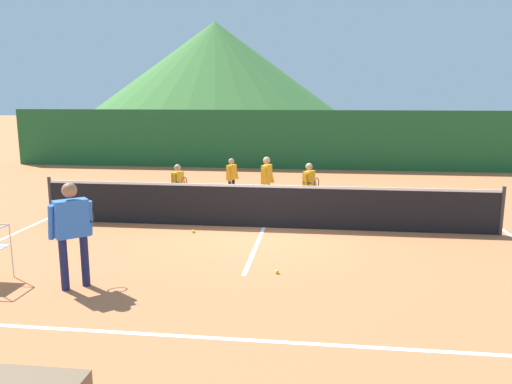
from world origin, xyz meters
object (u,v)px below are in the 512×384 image
at_px(tennis_net, 264,206).
at_px(instructor, 72,225).
at_px(student_3, 309,184).
at_px(tennis_ball_3, 193,231).
at_px(student_2, 267,178).
at_px(student_1, 232,175).
at_px(tennis_ball_0, 277,272).
at_px(student_0, 178,183).

height_order(tennis_net, instructor, instructor).
bearing_deg(student_3, tennis_ball_3, -140.04).
bearing_deg(student_2, tennis_ball_3, -117.92).
bearing_deg(student_1, tennis_ball_3, -93.82).
xyz_separation_m(instructor, tennis_ball_3, (1.03, 3.28, -0.95)).
xyz_separation_m(tennis_net, tennis_ball_0, (0.54, -2.92, -0.47)).
distance_m(instructor, student_2, 6.27).
bearing_deg(student_1, student_2, -42.61).
distance_m(instructor, student_1, 6.94).
bearing_deg(student_0, student_3, 2.39).
bearing_deg(tennis_ball_3, student_0, 114.10).
distance_m(student_0, student_1, 1.96).
bearing_deg(instructor, tennis_ball_0, 18.01).
bearing_deg(tennis_ball_3, tennis_ball_0, -48.86).
height_order(tennis_ball_0, tennis_ball_3, same).
height_order(instructor, student_3, instructor).
bearing_deg(student_1, instructor, -100.50).
height_order(student_1, student_2, student_2).
relative_size(instructor, student_1, 1.38).
bearing_deg(instructor, student_1, 79.50).
xyz_separation_m(instructor, student_3, (3.47, 5.33, -0.21)).
distance_m(student_1, tennis_ball_0, 6.13).
relative_size(instructor, tennis_ball_0, 24.21).
relative_size(tennis_ball_0, tennis_ball_3, 1.00).
xyz_separation_m(student_0, student_1, (1.09, 1.63, -0.02)).
bearing_deg(tennis_ball_3, instructor, -107.39).
height_order(tennis_net, student_2, student_2).
relative_size(student_2, student_3, 1.07).
bearing_deg(tennis_ball_3, student_1, 86.18).
bearing_deg(student_2, instructor, -112.16).
relative_size(student_2, tennis_ball_3, 20.17).
bearing_deg(instructor, student_0, 88.08).
distance_m(student_0, tennis_ball_3, 2.21).
height_order(student_3, tennis_ball_0, student_3).
height_order(student_0, student_1, student_0).
xyz_separation_m(student_1, tennis_ball_3, (-0.24, -3.54, -0.68)).
relative_size(student_3, tennis_ball_0, 18.94).
bearing_deg(student_1, tennis_net, -67.02).
relative_size(student_1, student_2, 0.87).
height_order(instructor, student_0, instructor).
xyz_separation_m(tennis_net, student_2, (-0.13, 1.90, 0.32)).
distance_m(student_2, tennis_ball_0, 4.93).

